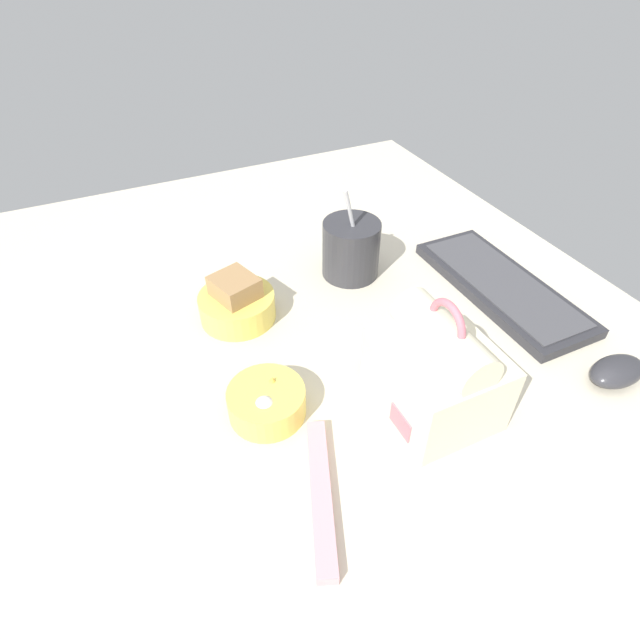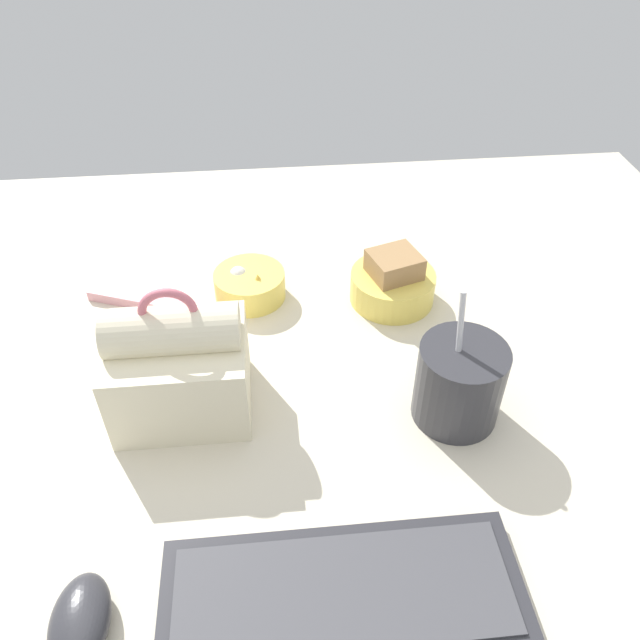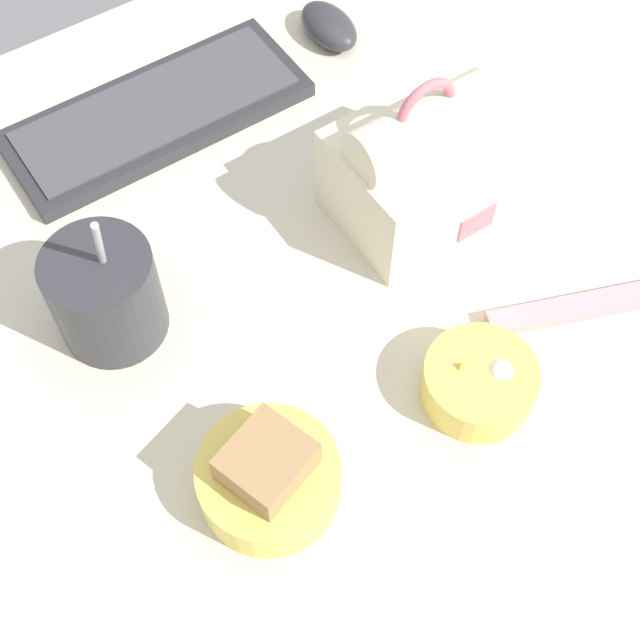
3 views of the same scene
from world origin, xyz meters
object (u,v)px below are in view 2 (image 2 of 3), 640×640
bento_bowl_sandwich (393,283)px  soup_cup (459,382)px  bento_bowl_snacks (250,284)px  chopstick_case (151,303)px  computer_mouse (80,622)px  keyboard (343,595)px  lunch_bag (179,365)px

bento_bowl_sandwich → soup_cup: bearing=98.6°
soup_cup → bento_bowl_snacks: (24.78, -25.87, -3.24)cm
soup_cup → chopstick_case: 46.90cm
bento_bowl_sandwich → computer_mouse: size_ratio=1.37×
soup_cup → bento_bowl_snacks: soup_cup is taller
bento_bowl_sandwich → chopstick_case: bento_bowl_sandwich is taller
soup_cup → bento_bowl_snacks: size_ratio=1.66×
soup_cup → bento_bowl_sandwich: soup_cup is taller
keyboard → chopstick_case: keyboard is taller
soup_cup → bento_bowl_snacks: bearing=-46.2°
bento_bowl_sandwich → bento_bowl_snacks: (21.29, -2.70, -0.74)cm
keyboard → chopstick_case: bearing=-63.9°
lunch_bag → bento_bowl_sandwich: size_ratio=1.45×
soup_cup → computer_mouse: (40.82, 22.54, -3.73)cm
computer_mouse → chopstick_case: bearing=-91.5°
keyboard → chopstick_case: 52.12cm
keyboard → chopstick_case: size_ratio=1.76×
bento_bowl_sandwich → bento_bowl_snacks: size_ratio=1.18×
bento_bowl_sandwich → chopstick_case: bearing=-2.5°
bento_bowl_sandwich → bento_bowl_snacks: bearing=-7.2°
lunch_bag → bento_bowl_sandwich: lunch_bag is taller
chopstick_case → computer_mouse: bearing=88.5°
computer_mouse → chopstick_case: (-1.25, -47.26, -0.99)cm
lunch_bag → chopstick_case: bearing=-72.2°
keyboard → computer_mouse: size_ratio=3.76×
bento_bowl_sandwich → chopstick_case: 36.19cm
soup_cup → computer_mouse: bearing=28.9°
bento_bowl_sandwich → keyboard: bearing=73.8°
computer_mouse → bento_bowl_sandwich: bearing=-129.2°
computer_mouse → lunch_bag: bearing=-105.7°
soup_cup → bento_bowl_sandwich: 23.56cm
bento_bowl_snacks → computer_mouse: size_ratio=1.16×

